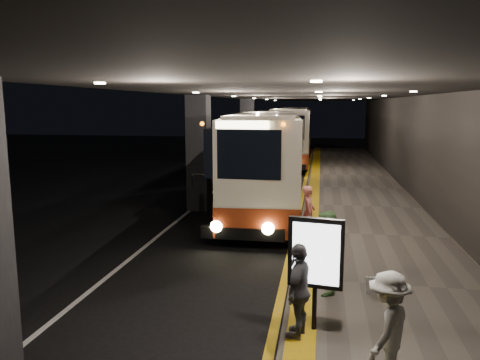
% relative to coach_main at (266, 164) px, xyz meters
% --- Properties ---
extents(ground, '(90.00, 90.00, 0.00)m').
position_rel_coach_main_xyz_m(ground, '(-1.03, -4.68, -1.74)').
color(ground, black).
extents(lane_line_white, '(0.12, 50.00, 0.01)m').
position_rel_coach_main_xyz_m(lane_line_white, '(-2.83, 0.32, -1.73)').
color(lane_line_white, silver).
rests_on(lane_line_white, ground).
extents(kerb_stripe_yellow, '(0.18, 50.00, 0.01)m').
position_rel_coach_main_xyz_m(kerb_stripe_yellow, '(1.32, 0.32, -1.73)').
color(kerb_stripe_yellow, gold).
rests_on(kerb_stripe_yellow, ground).
extents(sidewalk, '(4.50, 50.00, 0.15)m').
position_rel_coach_main_xyz_m(sidewalk, '(3.72, 0.32, -1.66)').
color(sidewalk, '#514C44').
rests_on(sidewalk, ground).
extents(tactile_strip, '(0.50, 50.00, 0.01)m').
position_rel_coach_main_xyz_m(tactile_strip, '(1.82, 0.32, -1.58)').
color(tactile_strip, gold).
rests_on(tactile_strip, sidewalk).
extents(terminal_wall, '(0.10, 50.00, 6.00)m').
position_rel_coach_main_xyz_m(terminal_wall, '(5.97, 0.32, 1.26)').
color(terminal_wall, black).
rests_on(terminal_wall, ground).
extents(support_columns, '(0.80, 24.80, 4.40)m').
position_rel_coach_main_xyz_m(support_columns, '(-2.53, -0.68, 0.46)').
color(support_columns, black).
rests_on(support_columns, ground).
extents(canopy, '(9.00, 50.00, 0.40)m').
position_rel_coach_main_xyz_m(canopy, '(1.47, 0.32, 2.86)').
color(canopy, black).
rests_on(canopy, support_columns).
extents(coach_main, '(3.18, 11.73, 3.62)m').
position_rel_coach_main_xyz_m(coach_main, '(0.00, 0.00, 0.00)').
color(coach_main, beige).
rests_on(coach_main, ground).
extents(coach_second, '(2.61, 11.74, 3.68)m').
position_rel_coach_main_xyz_m(coach_second, '(0.09, 14.30, 0.03)').
color(coach_second, beige).
rests_on(coach_second, ground).
extents(coach_third, '(2.90, 11.83, 3.69)m').
position_rel_coach_main_xyz_m(coach_third, '(-0.23, 26.91, 0.03)').
color(coach_third, beige).
rests_on(coach_third, ground).
extents(passenger_boarding, '(0.41, 0.59, 1.56)m').
position_rel_coach_main_xyz_m(passenger_boarding, '(1.77, -4.52, -0.81)').
color(passenger_boarding, '#AA564F').
rests_on(passenger_boarding, sidewalk).
extents(passenger_waiting_green, '(0.59, 0.89, 1.74)m').
position_rel_coach_main_xyz_m(passenger_waiting_green, '(2.23, -8.56, -0.72)').
color(passenger_waiting_green, '#4A7541').
rests_on(passenger_waiting_green, sidewalk).
extents(passenger_waiting_white, '(0.89, 1.15, 1.61)m').
position_rel_coach_main_xyz_m(passenger_waiting_white, '(3.06, -11.61, -0.78)').
color(passenger_waiting_white, silver).
rests_on(passenger_waiting_white, sidewalk).
extents(passenger_waiting_grey, '(0.71, 1.04, 1.63)m').
position_rel_coach_main_xyz_m(passenger_waiting_grey, '(1.77, -10.50, -0.77)').
color(passenger_waiting_grey, '#434347').
rests_on(passenger_waiting_grey, sidewalk).
extents(bag_polka, '(0.29, 0.16, 0.34)m').
position_rel_coach_main_xyz_m(bag_polka, '(3.21, -8.38, -1.42)').
color(bag_polka, black).
rests_on(bag_polka, sidewalk).
extents(info_sign, '(0.95, 0.25, 2.00)m').
position_rel_coach_main_xyz_m(info_sign, '(2.03, -10.23, -0.24)').
color(info_sign, black).
rests_on(info_sign, sidewalk).
extents(stanchion_post, '(0.05, 0.05, 1.01)m').
position_rel_coach_main_xyz_m(stanchion_post, '(1.84, -6.11, -1.08)').
color(stanchion_post, black).
rests_on(stanchion_post, sidewalk).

